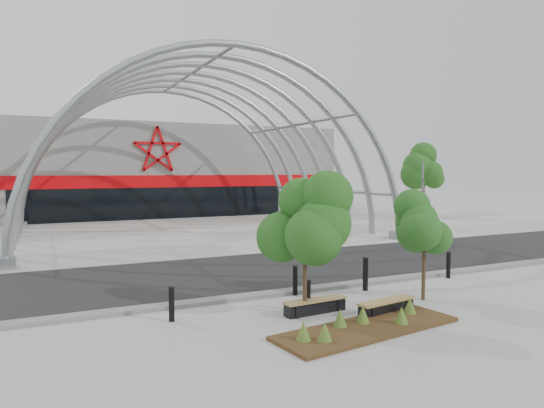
{
  "coord_description": "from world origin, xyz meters",
  "views": [
    {
      "loc": [
        -8.49,
        -14.0,
        3.96
      ],
      "look_at": [
        0.0,
        4.0,
        2.6
      ],
      "focal_mm": 32.0,
      "sensor_mm": 36.0,
      "label": 1
    }
  ],
  "objects_px": {
    "signal_pole": "(422,199)",
    "bench_0": "(315,306)",
    "bollard_2": "(295,280)",
    "bench_1": "(386,307)",
    "street_tree_0": "(305,219)",
    "street_tree_1": "(425,220)"
  },
  "relations": [
    {
      "from": "signal_pole",
      "to": "bench_0",
      "type": "bearing_deg",
      "value": -142.53
    },
    {
      "from": "signal_pole",
      "to": "bollard_2",
      "type": "relative_size",
      "value": 4.74
    },
    {
      "from": "bench_0",
      "to": "bench_1",
      "type": "bearing_deg",
      "value": -28.26
    },
    {
      "from": "street_tree_0",
      "to": "bench_0",
      "type": "relative_size",
      "value": 1.93
    },
    {
      "from": "street_tree_0",
      "to": "street_tree_1",
      "type": "distance_m",
      "value": 4.07
    },
    {
      "from": "signal_pole",
      "to": "bench_0",
      "type": "distance_m",
      "value": 16.29
    },
    {
      "from": "street_tree_0",
      "to": "bollard_2",
      "type": "height_order",
      "value": "street_tree_0"
    },
    {
      "from": "street_tree_1",
      "to": "bench_0",
      "type": "relative_size",
      "value": 1.79
    },
    {
      "from": "street_tree_1",
      "to": "bench_1",
      "type": "bearing_deg",
      "value": -159.9
    },
    {
      "from": "street_tree_0",
      "to": "street_tree_1",
      "type": "bearing_deg",
      "value": -2.66
    },
    {
      "from": "signal_pole",
      "to": "bench_0",
      "type": "xyz_separation_m",
      "value": [
        -12.81,
        -9.82,
        -2.15
      ]
    },
    {
      "from": "bench_0",
      "to": "bollard_2",
      "type": "height_order",
      "value": "bollard_2"
    },
    {
      "from": "bench_0",
      "to": "bollard_2",
      "type": "distance_m",
      "value": 2.05
    },
    {
      "from": "signal_pole",
      "to": "bench_1",
      "type": "relative_size",
      "value": 2.33
    },
    {
      "from": "bench_1",
      "to": "bench_0",
      "type": "bearing_deg",
      "value": 151.74
    },
    {
      "from": "signal_pole",
      "to": "bench_1",
      "type": "distance_m",
      "value": 15.59
    },
    {
      "from": "street_tree_0",
      "to": "bench_0",
      "type": "distance_m",
      "value": 2.49
    },
    {
      "from": "signal_pole",
      "to": "street_tree_1",
      "type": "height_order",
      "value": "signal_pole"
    },
    {
      "from": "street_tree_0",
      "to": "bench_0",
      "type": "height_order",
      "value": "street_tree_0"
    },
    {
      "from": "bench_0",
      "to": "street_tree_0",
      "type": "bearing_deg",
      "value": -177.77
    },
    {
      "from": "street_tree_1",
      "to": "bollard_2",
      "type": "height_order",
      "value": "street_tree_1"
    },
    {
      "from": "signal_pole",
      "to": "bollard_2",
      "type": "distance_m",
      "value": 14.78
    }
  ]
}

